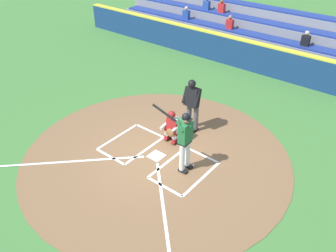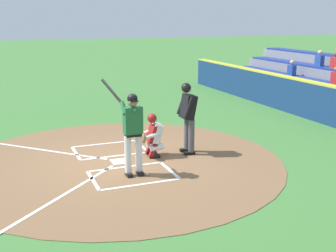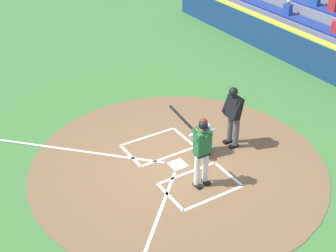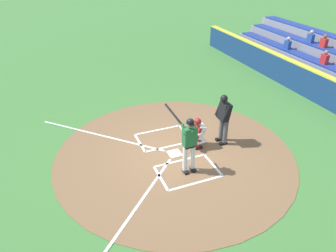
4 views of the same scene
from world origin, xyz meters
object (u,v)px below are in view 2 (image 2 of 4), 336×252
Objects in this scene: batter at (132,128)px; catcher at (153,134)px; plate_umpire at (188,113)px; baseball at (147,174)px.

catcher is (1.11, -0.87, -0.51)m from batter.
plate_umpire reaches higher than catcher.
plate_umpire is 25.20× the size of baseball.
catcher is 1.05m from plate_umpire.
plate_umpire is 2.18m from baseball.
plate_umpire is at bearing -52.62° from baseball.
batter is 2.08m from plate_umpire.
baseball is at bearing -114.77° from batter.
batter is 1.14× the size of plate_umpire.
baseball is at bearing 154.56° from catcher.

